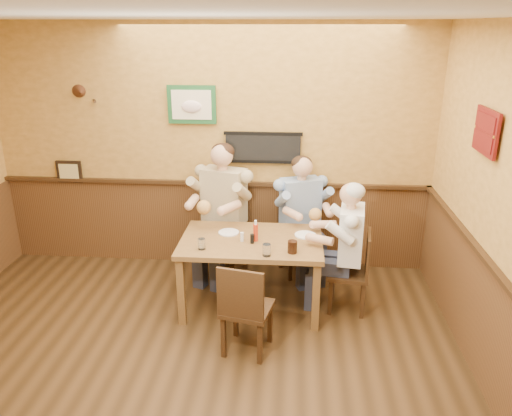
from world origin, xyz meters
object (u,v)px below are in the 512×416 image
(chair_right_end, at_px, (348,271))
(diner_white_elder, at_px, (350,255))
(dining_table, at_px, (251,248))
(diner_blue_polo, at_px, (300,222))
(cola_tumbler, at_px, (292,247))
(diner_tan_shirt, at_px, (224,217))
(hot_sauce_bottle, at_px, (256,232))
(chair_near_side, at_px, (247,306))
(chair_back_right, at_px, (299,237))
(pepper_shaker, at_px, (252,239))
(water_glass_left, at_px, (202,244))
(salt_shaker, at_px, (242,237))
(water_glass_mid, at_px, (267,250))
(chair_back_left, at_px, (225,234))

(chair_right_end, relative_size, diner_white_elder, 0.70)
(dining_table, bearing_deg, diner_blue_polo, 58.33)
(cola_tumbler, bearing_deg, diner_tan_shirt, 127.96)
(hot_sauce_bottle, bearing_deg, chair_near_side, -91.46)
(chair_back_right, xyz_separation_m, pepper_shaker, (-0.47, -0.88, 0.35))
(water_glass_left, xyz_separation_m, pepper_shaker, (0.47, 0.17, -0.01))
(cola_tumbler, distance_m, salt_shaker, 0.54)
(water_glass_mid, height_order, pepper_shaker, water_glass_mid)
(water_glass_mid, xyz_separation_m, salt_shaker, (-0.26, 0.31, -0.01))
(water_glass_left, bearing_deg, water_glass_mid, -8.81)
(water_glass_mid, xyz_separation_m, cola_tumbler, (0.24, 0.08, 0.00))
(chair_back_left, relative_size, water_glass_mid, 8.48)
(chair_back_left, bearing_deg, water_glass_left, -76.25)
(chair_right_end, xyz_separation_m, hot_sauce_bottle, (-0.93, -0.06, 0.42))
(chair_near_side, height_order, hot_sauce_bottle, hot_sauce_bottle)
(cola_tumbler, relative_size, hot_sauce_bottle, 0.60)
(chair_back_right, bearing_deg, hot_sauce_bottle, -139.23)
(dining_table, xyz_separation_m, hot_sauce_bottle, (0.04, -0.04, 0.19))
(dining_table, relative_size, diner_tan_shirt, 1.01)
(chair_right_end, relative_size, water_glass_left, 7.97)
(chair_back_right, relative_size, diner_blue_polo, 0.70)
(cola_tumbler, height_order, pepper_shaker, cola_tumbler)
(chair_back_right, height_order, chair_near_side, chair_back_right)
(diner_white_elder, xyz_separation_m, cola_tumbler, (-0.57, -0.30, 0.20))
(diner_tan_shirt, xyz_separation_m, diner_white_elder, (1.35, -0.69, -0.09))
(chair_back_left, xyz_separation_m, water_glass_mid, (0.54, -1.08, 0.32))
(chair_back_left, xyz_separation_m, chair_back_right, (0.85, 0.07, -0.04))
(chair_right_end, bearing_deg, hot_sauce_bottle, -78.65)
(dining_table, bearing_deg, diner_tan_shirt, 117.23)
(dining_table, height_order, chair_right_end, chair_right_end)
(chair_back_right, relative_size, pepper_shaker, 9.41)
(chair_back_right, relative_size, chair_near_side, 1.00)
(diner_white_elder, height_order, salt_shaker, diner_white_elder)
(chair_back_left, height_order, cola_tumbler, chair_back_left)
(diner_blue_polo, height_order, water_glass_mid, diner_blue_polo)
(chair_back_left, relative_size, cola_tumbler, 8.28)
(chair_back_left, height_order, chair_near_side, chair_back_left)
(salt_shaker, bearing_deg, chair_near_side, -80.60)
(hot_sauce_bottle, bearing_deg, chair_right_end, 3.73)
(water_glass_mid, bearing_deg, hot_sauce_bottle, 111.36)
(hot_sauce_bottle, distance_m, pepper_shaker, 0.08)
(dining_table, distance_m, chair_back_left, 0.83)
(pepper_shaker, bearing_deg, diner_blue_polo, 61.99)
(chair_right_end, relative_size, water_glass_mid, 7.37)
(water_glass_mid, bearing_deg, diner_white_elder, 25.66)
(chair_near_side, height_order, water_glass_mid, chair_near_side)
(water_glass_left, distance_m, cola_tumbler, 0.86)
(diner_blue_polo, relative_size, diner_white_elder, 1.05)
(diner_tan_shirt, xyz_separation_m, water_glass_mid, (0.54, -1.08, 0.11))
(diner_blue_polo, distance_m, diner_white_elder, 0.91)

